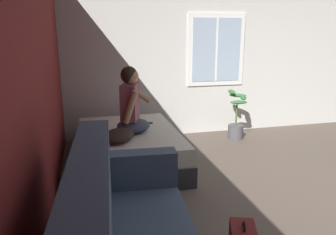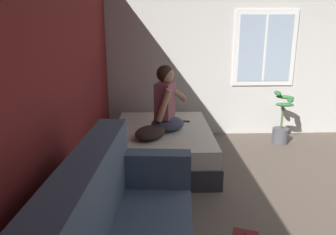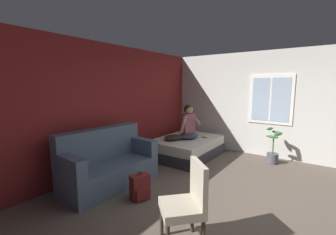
# 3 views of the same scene
# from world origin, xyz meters

# --- Properties ---
(wall_back_accent) EXTENTS (10.64, 0.16, 2.70)m
(wall_back_accent) POSITION_xyz_m (0.00, 3.11, 1.35)
(wall_back_accent) COLOR maroon
(wall_back_accent) RESTS_ON ground
(wall_side_with_window) EXTENTS (0.19, 7.45, 2.70)m
(wall_side_with_window) POSITION_xyz_m (2.90, 0.00, 1.35)
(wall_side_with_window) COLOR silver
(wall_side_with_window) RESTS_ON ground
(bed) EXTENTS (1.86, 1.34, 0.48)m
(bed) POSITION_xyz_m (1.62, 2.12, 0.24)
(bed) COLOR #2D2D33
(bed) RESTS_ON ground
(person_seated) EXTENTS (0.64, 0.59, 0.88)m
(person_seated) POSITION_xyz_m (1.61, 2.07, 0.84)
(person_seated) COLOR #383D51
(person_seated) RESTS_ON bed
(throw_pillow) EXTENTS (0.58, 0.52, 0.14)m
(throw_pillow) POSITION_xyz_m (1.25, 2.28, 0.55)
(throw_pillow) COLOR #2D231E
(throw_pillow) RESTS_ON bed
(cell_phone) EXTENTS (0.10, 0.15, 0.01)m
(cell_phone) POSITION_xyz_m (1.96, 1.79, 0.48)
(cell_phone) COLOR black
(cell_phone) RESTS_ON bed
(potted_plant) EXTENTS (0.39, 0.37, 0.85)m
(potted_plant) POSITION_xyz_m (2.33, 0.19, 0.30)
(potted_plant) COLOR #4C4C51
(potted_plant) RESTS_ON ground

